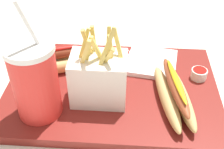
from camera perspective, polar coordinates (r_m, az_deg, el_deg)
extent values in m
cube|color=silver|center=(0.66, 0.00, -4.11)|extent=(2.40, 2.40, 0.02)
cube|color=maroon|center=(0.64, 0.00, -2.79)|extent=(0.44, 0.31, 0.02)
cylinder|color=red|center=(0.55, -14.29, -1.52)|extent=(0.08, 0.08, 0.14)
cylinder|color=white|center=(0.51, -15.57, 4.93)|extent=(0.09, 0.09, 0.01)
cylinder|color=white|center=(0.49, -15.75, 9.15)|extent=(0.03, 0.02, 0.08)
cube|color=white|center=(0.58, -2.53, -0.84)|extent=(0.11, 0.08, 0.10)
cube|color=#E5C660|center=(0.56, -0.70, 5.80)|extent=(0.01, 0.03, 0.07)
cube|color=#E5C660|center=(0.53, -5.29, 3.53)|extent=(0.03, 0.02, 0.07)
cube|color=#E5C660|center=(0.53, -1.19, 4.62)|extent=(0.04, 0.03, 0.08)
cube|color=#E5C660|center=(0.55, -5.57, 4.76)|extent=(0.03, 0.02, 0.08)
cube|color=#E5C660|center=(0.55, -4.44, 5.30)|extent=(0.02, 0.03, 0.08)
cube|color=#E5C660|center=(0.56, -3.48, 6.14)|extent=(0.01, 0.02, 0.07)
cube|color=#E5C660|center=(0.54, -2.76, 4.46)|extent=(0.03, 0.02, 0.06)
cube|color=#E5C660|center=(0.55, 1.15, 5.68)|extent=(0.02, 0.03, 0.06)
cube|color=#E5C660|center=(0.54, -4.52, 4.44)|extent=(0.02, 0.01, 0.06)
cube|color=#E5C660|center=(0.54, -0.77, 4.75)|extent=(0.01, 0.01, 0.06)
cube|color=#E5C660|center=(0.53, -1.06, 2.98)|extent=(0.03, 0.03, 0.06)
ellipsoid|color=tan|center=(0.61, 12.85, -3.95)|extent=(0.06, 0.19, 0.03)
ellipsoid|color=tan|center=(0.60, 10.34, -4.16)|extent=(0.06, 0.19, 0.03)
ellipsoid|color=#994728|center=(0.58, 11.93, -2.08)|extent=(0.05, 0.18, 0.02)
ellipsoid|color=gold|center=(0.58, 12.10, -1.10)|extent=(0.03, 0.13, 0.01)
ellipsoid|color=tan|center=(0.68, -10.27, 1.40)|extent=(0.16, 0.08, 0.03)
ellipsoid|color=tan|center=(0.70, -10.54, 2.68)|extent=(0.16, 0.08, 0.03)
ellipsoid|color=maroon|center=(0.67, -10.66, 3.84)|extent=(0.14, 0.07, 0.02)
ellipsoid|color=red|center=(0.66, -10.79, 4.77)|extent=(0.11, 0.05, 0.01)
cylinder|color=white|center=(0.72, -1.50, 3.79)|extent=(0.03, 0.03, 0.02)
cylinder|color=#B2140F|center=(0.71, -1.51, 4.21)|extent=(0.03, 0.03, 0.01)
cylinder|color=white|center=(0.68, 16.14, 0.08)|extent=(0.03, 0.03, 0.02)
cylinder|color=#B2140F|center=(0.67, 16.27, 0.67)|extent=(0.03, 0.03, 0.01)
cylinder|color=white|center=(0.71, 2.07, 3.63)|extent=(0.03, 0.03, 0.02)
cylinder|color=#B2140F|center=(0.71, 2.08, 4.08)|extent=(0.03, 0.03, 0.01)
cube|color=white|center=(0.70, 7.51, 2.31)|extent=(0.13, 0.13, 0.01)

